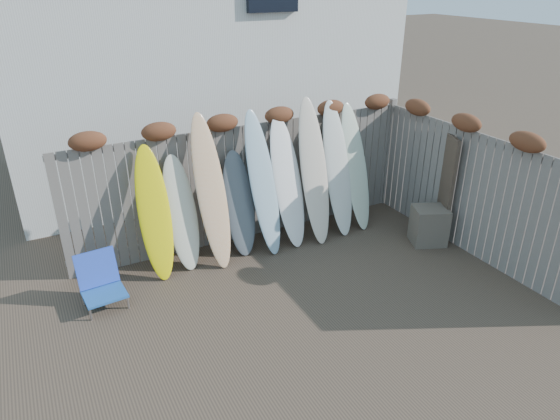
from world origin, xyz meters
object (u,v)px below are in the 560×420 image
wooden_crate (429,226)px  surfboard_0 (154,214)px  beach_chair (101,281)px  lattice_panel (438,181)px

wooden_crate → surfboard_0: bearing=163.7°
beach_chair → lattice_panel: 5.75m
beach_chair → wooden_crate: bearing=-9.0°
wooden_crate → surfboard_0: size_ratio=0.32×
beach_chair → surfboard_0: bearing=24.3°
lattice_panel → beach_chair: bearing=-161.0°
beach_chair → lattice_panel: lattice_panel is taller
surfboard_0 → lattice_panel: bearing=-5.9°
lattice_panel → surfboard_0: size_ratio=0.89×
beach_chair → lattice_panel: bearing=-4.5°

